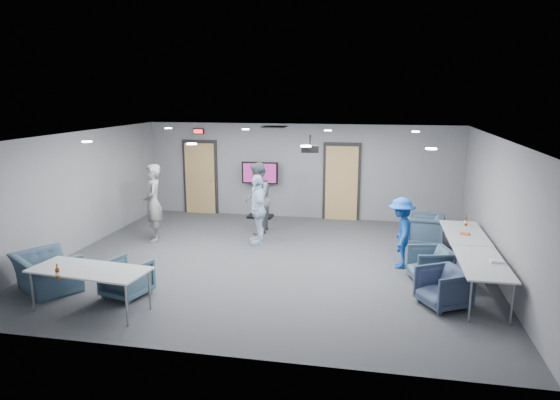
% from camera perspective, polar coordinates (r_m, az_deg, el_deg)
% --- Properties ---
extents(floor, '(9.00, 9.00, 0.00)m').
position_cam_1_polar(floor, '(10.82, -1.08, -7.01)').
color(floor, '#373A3F').
rests_on(floor, ground).
extents(ceiling, '(9.00, 9.00, 0.00)m').
position_cam_1_polar(ceiling, '(10.26, -1.14, 7.39)').
color(ceiling, silver).
rests_on(ceiling, wall_back).
extents(wall_back, '(9.00, 0.02, 2.70)m').
position_cam_1_polar(wall_back, '(14.32, 2.29, 3.30)').
color(wall_back, slate).
rests_on(wall_back, floor).
extents(wall_front, '(9.00, 0.02, 2.70)m').
position_cam_1_polar(wall_front, '(6.74, -8.40, -7.04)').
color(wall_front, slate).
rests_on(wall_front, floor).
extents(wall_left, '(0.02, 8.00, 2.70)m').
position_cam_1_polar(wall_left, '(12.21, -22.22, 0.86)').
color(wall_left, slate).
rests_on(wall_left, floor).
extents(wall_right, '(0.02, 8.00, 2.70)m').
position_cam_1_polar(wall_right, '(10.49, 23.69, -1.00)').
color(wall_right, slate).
rests_on(wall_right, floor).
extents(door_left, '(1.06, 0.17, 2.24)m').
position_cam_1_polar(door_left, '(15.08, -9.09, 2.52)').
color(door_left, black).
rests_on(door_left, wall_back).
extents(door_right, '(1.06, 0.17, 2.24)m').
position_cam_1_polar(door_right, '(14.19, 7.05, 1.98)').
color(door_right, black).
rests_on(door_right, wall_back).
extents(exit_sign, '(0.32, 0.08, 0.16)m').
position_cam_1_polar(exit_sign, '(14.89, -9.30, 7.75)').
color(exit_sign, black).
rests_on(exit_sign, wall_back).
extents(hvac_diffuser, '(0.60, 0.60, 0.03)m').
position_cam_1_polar(hvac_diffuser, '(13.09, -0.67, 8.36)').
color(hvac_diffuser, black).
rests_on(hvac_diffuser, ceiling).
extents(downlights, '(6.18, 3.78, 0.02)m').
position_cam_1_polar(downlights, '(10.26, -1.14, 7.31)').
color(downlights, white).
rests_on(downlights, ceiling).
extents(person_a, '(0.72, 0.82, 1.89)m').
position_cam_1_polar(person_a, '(12.44, -14.31, -0.33)').
color(person_a, gray).
rests_on(person_a, floor).
extents(person_b, '(0.74, 0.92, 1.83)m').
position_cam_1_polar(person_b, '(12.76, -2.63, 0.21)').
color(person_b, slate).
rests_on(person_b, floor).
extents(person_c, '(0.74, 1.06, 1.67)m').
position_cam_1_polar(person_c, '(11.88, -2.55, -1.07)').
color(person_c, '#C6DDFF').
rests_on(person_c, floor).
extents(person_d, '(0.58, 0.97, 1.47)m').
position_cam_1_polar(person_d, '(10.56, 13.62, -3.65)').
color(person_d, '#18479E').
rests_on(person_d, floor).
extents(chair_right_a, '(0.95, 0.93, 0.74)m').
position_cam_1_polar(chair_right_a, '(12.33, 16.26, -3.30)').
color(chair_right_a, '#384D61').
rests_on(chair_right_a, floor).
extents(chair_right_b, '(0.88, 0.87, 0.67)m').
position_cam_1_polar(chair_right_b, '(10.03, 16.75, -7.09)').
color(chair_right_b, '#3B5366').
rests_on(chair_right_b, floor).
extents(chair_right_c, '(1.00, 0.99, 0.67)m').
position_cam_1_polar(chair_right_c, '(8.96, 18.16, -9.51)').
color(chair_right_c, '#384562').
rests_on(chair_right_c, floor).
extents(chair_front_a, '(0.89, 0.91, 0.67)m').
position_cam_1_polar(chair_front_a, '(9.35, -17.10, -8.53)').
color(chair_front_a, '#3D566A').
rests_on(chair_front_a, floor).
extents(chair_front_b, '(1.43, 1.40, 0.71)m').
position_cam_1_polar(chair_front_b, '(10.09, -25.16, -7.52)').
color(chair_front_b, '#3D5469').
rests_on(chair_front_b, floor).
extents(table_right_a, '(0.79, 1.90, 0.73)m').
position_cam_1_polar(table_right_a, '(11.03, 20.31, -3.67)').
color(table_right_a, '#B5B8BA').
rests_on(table_right_a, floor).
extents(table_right_b, '(0.77, 1.86, 0.73)m').
position_cam_1_polar(table_right_b, '(9.24, 22.11, -6.84)').
color(table_right_b, '#B5B8BA').
rests_on(table_right_b, floor).
extents(table_front_left, '(2.03, 1.02, 0.73)m').
position_cam_1_polar(table_front_left, '(8.82, -20.94, -7.61)').
color(table_front_left, '#B5B8BA').
rests_on(table_front_left, floor).
extents(bottle_front, '(0.06, 0.06, 0.25)m').
position_cam_1_polar(bottle_front, '(8.50, -24.08, -7.67)').
color(bottle_front, '#582C0F').
rests_on(bottle_front, table_front_left).
extents(bottle_right, '(0.07, 0.07, 0.25)m').
position_cam_1_polar(bottle_right, '(11.53, 20.48, -2.32)').
color(bottle_right, '#582C0F').
rests_on(bottle_right, table_right_a).
extents(snack_box, '(0.21, 0.18, 0.04)m').
position_cam_1_polar(snack_box, '(10.82, 20.37, -3.63)').
color(snack_box, '#BC4F2F').
rests_on(snack_box, table_right_a).
extents(wrapper, '(0.21, 0.14, 0.05)m').
position_cam_1_polar(wrapper, '(9.27, 23.51, -6.45)').
color(wrapper, silver).
rests_on(wrapper, table_right_b).
extents(tv_stand, '(1.06, 0.50, 1.62)m').
position_cam_1_polar(tv_stand, '(14.37, -2.30, 1.58)').
color(tv_stand, black).
rests_on(tv_stand, floor).
extents(projector, '(0.39, 0.37, 0.36)m').
position_cam_1_polar(projector, '(10.55, 3.47, 5.89)').
color(projector, black).
rests_on(projector, ceiling).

